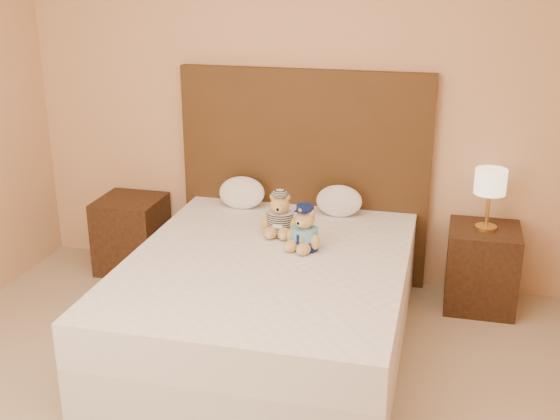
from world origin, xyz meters
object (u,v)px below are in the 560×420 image
(teddy_police, at_px, (305,228))
(pillow_left, at_px, (242,191))
(nightstand_right, at_px, (482,268))
(teddy_prisoner, at_px, (280,214))
(bed, at_px, (267,301))
(nightstand_left, at_px, (132,234))
(lamp, at_px, (490,185))
(pillow_right, at_px, (339,200))

(teddy_police, distance_m, pillow_left, 0.87)
(nightstand_right, bearing_deg, pillow_left, 178.96)
(teddy_police, height_order, teddy_prisoner, teddy_prisoner)
(bed, xyz_separation_m, nightstand_left, (-1.25, 0.80, -0.00))
(nightstand_left, relative_size, pillow_left, 1.67)
(lamp, relative_size, pillow_right, 1.28)
(teddy_prisoner, height_order, pillow_right, teddy_prisoner)
(bed, distance_m, pillow_left, 1.00)
(bed, height_order, lamp, lamp)
(teddy_police, bearing_deg, pillow_left, 154.03)
(nightstand_right, height_order, lamp, lamp)
(nightstand_left, relative_size, lamp, 1.38)
(nightstand_left, relative_size, nightstand_right, 1.00)
(nightstand_left, distance_m, nightstand_right, 2.50)
(nightstand_right, relative_size, teddy_police, 2.00)
(nightstand_right, height_order, teddy_police, teddy_police)
(pillow_left, height_order, pillow_right, pillow_left)
(teddy_police, distance_m, teddy_prisoner, 0.28)
(bed, bearing_deg, nightstand_right, 32.62)
(lamp, height_order, pillow_left, lamp)
(pillow_right, bearing_deg, bed, -108.91)
(bed, bearing_deg, pillow_left, 115.83)
(nightstand_right, distance_m, lamp, 0.57)
(lamp, relative_size, teddy_police, 1.45)
(teddy_prisoner, bearing_deg, nightstand_right, 15.86)
(nightstand_right, bearing_deg, teddy_police, -150.17)
(pillow_right, bearing_deg, pillow_left, 180.00)
(nightstand_right, distance_m, pillow_right, 1.04)
(nightstand_left, bearing_deg, nightstand_right, 0.00)
(nightstand_left, distance_m, lamp, 2.56)
(teddy_police, bearing_deg, nightstand_left, 178.57)
(lamp, xyz_separation_m, pillow_left, (-1.65, 0.03, -0.18))
(teddy_police, xyz_separation_m, teddy_prisoner, (-0.20, 0.19, 0.00))
(lamp, distance_m, teddy_prisoner, 1.34)
(lamp, bearing_deg, pillow_right, 178.22)
(teddy_prisoner, bearing_deg, nightstand_left, 158.85)
(teddy_police, height_order, pillow_left, teddy_police)
(lamp, xyz_separation_m, pillow_right, (-0.97, 0.03, -0.19))
(lamp, bearing_deg, nightstand_left, 180.00)
(bed, relative_size, teddy_police, 7.27)
(nightstand_left, xyz_separation_m, nightstand_right, (2.50, 0.00, 0.00))
(lamp, bearing_deg, nightstand_right, 0.00)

